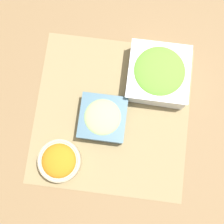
{
  "coord_description": "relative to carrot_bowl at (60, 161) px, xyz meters",
  "views": [
    {
      "loc": [
        -0.02,
        0.16,
        0.91
      ],
      "look_at": [
        0.0,
        0.0,
        0.03
      ],
      "focal_mm": 50.0,
      "sensor_mm": 36.0,
      "label": 1
    }
  ],
  "objects": [
    {
      "name": "carrot_bowl",
      "position": [
        0.0,
        0.0,
        0.0
      ],
      "size": [
        0.12,
        0.12,
        0.06
      ],
      "color": "beige",
      "rests_on": "placemat"
    },
    {
      "name": "lettuce_bowl",
      "position": [
        -0.25,
        -0.28,
        0.01
      ],
      "size": [
        0.18,
        0.18,
        0.08
      ],
      "color": "white",
      "rests_on": "placemat"
    },
    {
      "name": "cucumber_bowl",
      "position": [
        -0.1,
        -0.13,
        0.0
      ],
      "size": [
        0.13,
        0.13,
        0.06
      ],
      "color": "slate",
      "rests_on": "placemat"
    },
    {
      "name": "ground_plane",
      "position": [
        -0.13,
        -0.16,
        -0.03
      ],
      "size": [
        3.0,
        3.0,
        0.0
      ],
      "primitive_type": "plane",
      "color": "olive"
    },
    {
      "name": "placemat",
      "position": [
        -0.13,
        -0.16,
        -0.03
      ],
      "size": [
        0.45,
        0.46,
        0.0
      ],
      "color": "#937F56",
      "rests_on": "ground_plane"
    }
  ]
}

